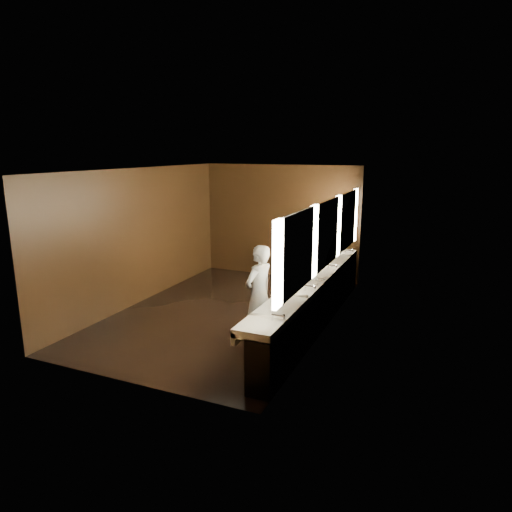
{
  "coord_description": "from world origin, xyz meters",
  "views": [
    {
      "loc": [
        3.93,
        -7.6,
        3.17
      ],
      "look_at": [
        0.64,
        0.0,
        1.22
      ],
      "focal_mm": 32.0,
      "sensor_mm": 36.0,
      "label": 1
    }
  ],
  "objects": [
    {
      "name": "floor",
      "position": [
        0.0,
        0.0,
        0.0
      ],
      "size": [
        6.0,
        6.0,
        0.0
      ],
      "primitive_type": "plane",
      "color": "black",
      "rests_on": "ground"
    },
    {
      "name": "ceiling",
      "position": [
        0.0,
        0.0,
        2.8
      ],
      "size": [
        4.0,
        6.0,
        0.02
      ],
      "primitive_type": "cube",
      "color": "#2D2D2B",
      "rests_on": "wall_back"
    },
    {
      "name": "wall_back",
      "position": [
        0.0,
        3.0,
        1.4
      ],
      "size": [
        4.0,
        0.02,
        2.8
      ],
      "primitive_type": "cube",
      "color": "black",
      "rests_on": "floor"
    },
    {
      "name": "wall_front",
      "position": [
        0.0,
        -3.0,
        1.4
      ],
      "size": [
        4.0,
        0.02,
        2.8
      ],
      "primitive_type": "cube",
      "color": "black",
      "rests_on": "floor"
    },
    {
      "name": "wall_left",
      "position": [
        -2.0,
        0.0,
        1.4
      ],
      "size": [
        0.02,
        6.0,
        2.8
      ],
      "primitive_type": "cube",
      "color": "black",
      "rests_on": "floor"
    },
    {
      "name": "wall_right",
      "position": [
        2.0,
        0.0,
        1.4
      ],
      "size": [
        0.02,
        6.0,
        2.8
      ],
      "primitive_type": "cube",
      "color": "black",
      "rests_on": "floor"
    },
    {
      "name": "sink_counter",
      "position": [
        1.79,
        0.0,
        0.5
      ],
      "size": [
        0.55,
        5.4,
        1.01
      ],
      "color": "black",
      "rests_on": "floor"
    },
    {
      "name": "mirror_band",
      "position": [
        1.98,
        -0.0,
        1.75
      ],
      "size": [
        0.06,
        5.03,
        1.15
      ],
      "color": "#FFEFC6",
      "rests_on": "wall_right"
    },
    {
      "name": "person",
      "position": [
        1.1,
        -0.95,
        0.82
      ],
      "size": [
        0.55,
        0.69,
        1.65
      ],
      "primitive_type": "imported",
      "rotation": [
        0.0,
        0.0,
        -1.86
      ],
      "color": "#7F9ABE",
      "rests_on": "floor"
    },
    {
      "name": "trash_bin",
      "position": [
        1.58,
        -1.04,
        0.3
      ],
      "size": [
        0.42,
        0.42,
        0.61
      ],
      "primitive_type": "cylinder",
      "rotation": [
        0.0,
        0.0,
        -0.09
      ],
      "color": "black",
      "rests_on": "floor"
    }
  ]
}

